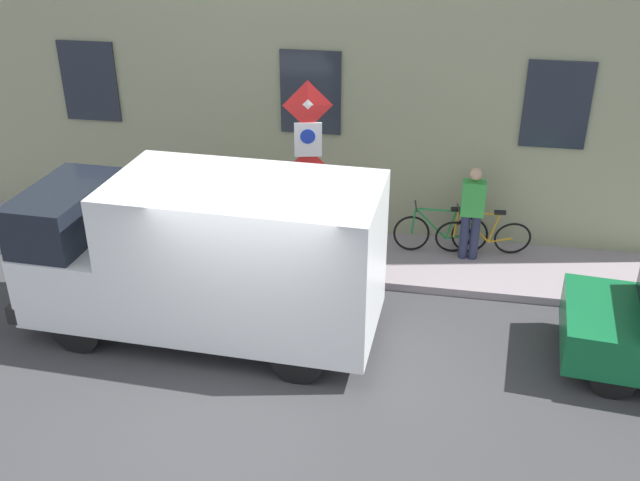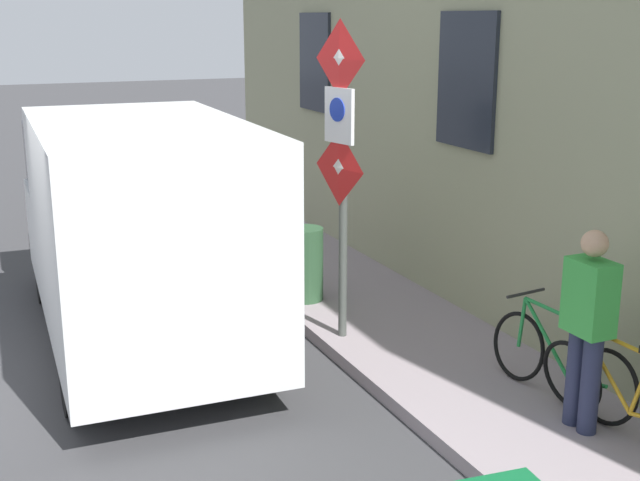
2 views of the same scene
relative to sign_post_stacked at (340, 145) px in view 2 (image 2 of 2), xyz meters
The scene contains 8 objects.
ground_plane 3.79m from the sign_post_stacked, behind, with size 80.00×80.00×0.00m, color #39393B.
sidewalk_slab 2.31m from the sign_post_stacked, 21.13° to the left, with size 1.91×17.43×0.14m, color gray.
sign_post_stacked is the anchor object (origin of this frame).
delivery_van 2.39m from the sign_post_stacked, 149.59° to the left, with size 2.18×5.40×2.50m.
bicycle_orange 3.61m from the sign_post_stacked, 68.57° to the right, with size 0.46×1.71×0.89m.
bicycle_green 3.02m from the sign_post_stacked, 62.18° to the right, with size 0.46×1.71×0.89m.
pedestrian 3.10m from the sign_post_stacked, 70.28° to the right, with size 0.26×0.40×1.72m.
litter_bin 2.09m from the sign_post_stacked, 83.56° to the left, with size 0.44×0.44×0.90m, color #2D5133.
Camera 2 is at (-0.58, -7.99, 3.49)m, focal length 46.99 mm.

